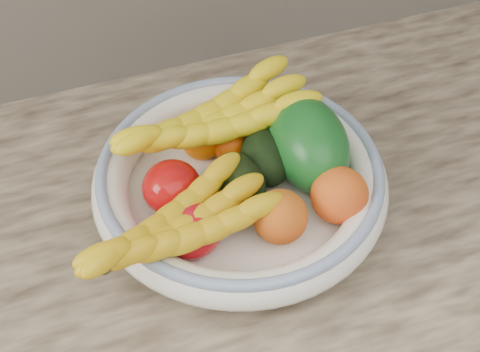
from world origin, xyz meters
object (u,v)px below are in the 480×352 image
green_mango (308,144)px  banana_bunch_front (177,232)px  fruit_bowl (240,182)px  banana_bunch_back (213,125)px

green_mango → banana_bunch_front: bearing=-155.5°
fruit_bowl → banana_bunch_front: size_ratio=1.41×
banana_bunch_back → green_mango: bearing=-39.4°
banana_bunch_back → banana_bunch_front: banana_bunch_back is taller
fruit_bowl → green_mango: bearing=6.6°
fruit_bowl → banana_bunch_back: size_ratio=1.29×
banana_bunch_back → banana_bunch_front: size_ratio=1.09×
fruit_bowl → banana_bunch_back: bearing=99.1°
banana_bunch_back → banana_bunch_front: bearing=-131.4°
fruit_bowl → green_mango: size_ratio=2.51×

